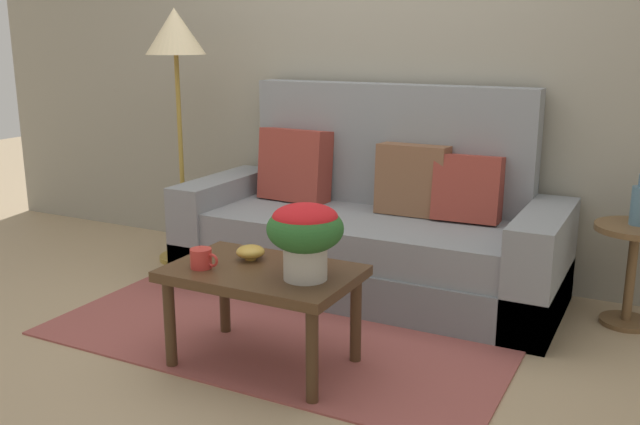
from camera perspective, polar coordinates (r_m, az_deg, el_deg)
ground_plane at (r=3.68m, az=-2.15°, el=-9.01°), size 14.00×14.00×0.00m
wall_back at (r=4.41m, az=5.16°, el=13.15°), size 6.40×0.12×2.74m
area_rug at (r=3.83m, az=-0.70°, el=-7.92°), size 2.28×1.87×0.01m
couch at (r=4.09m, az=4.13°, el=-1.46°), size 2.19×0.85×1.17m
coffee_table at (r=3.11m, az=-4.68°, el=-5.67°), size 0.82×0.53×0.46m
side_table at (r=3.88m, az=24.06°, el=-3.29°), size 0.40×0.40×0.53m
floor_lamp at (r=4.55m, az=-11.61°, el=12.44°), size 0.37×0.37×1.61m
potted_plant at (r=2.89m, az=-1.21°, el=-1.52°), size 0.32×0.32×0.32m
coffee_mug at (r=3.12m, az=-9.59°, el=-3.70°), size 0.14×0.10×0.09m
snack_bowl at (r=3.20m, az=-5.66°, el=-3.20°), size 0.13×0.13×0.07m
table_vase at (r=3.83m, az=24.57°, el=0.61°), size 0.09×0.09×0.26m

